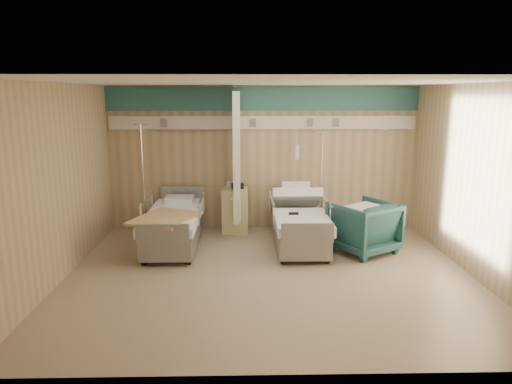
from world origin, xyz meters
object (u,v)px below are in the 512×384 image
bed_left (174,229)px  iv_stand_right (320,211)px  bed_right (299,229)px  visitor_armchair (363,227)px  bedside_cabinet (235,210)px  iv_stand_left (145,212)px

bed_left → iv_stand_right: iv_stand_right is taller
bed_right → visitor_armchair: bearing=-17.6°
bedside_cabinet → visitor_armchair: (2.20, -1.23, 0.02)m
bed_right → bedside_cabinet: 1.46m
bedside_cabinet → iv_stand_left: iv_stand_left is taller
visitor_armchair → iv_stand_left: size_ratio=0.46×
bed_right → visitor_armchair: size_ratio=2.23×
visitor_armchair → iv_stand_right: bearing=-96.7°
iv_stand_right → visitor_armchair: bearing=-65.6°
bed_left → iv_stand_right: (2.71, 0.86, 0.08)m
bedside_cabinet → iv_stand_right: size_ratio=0.44×
bed_right → iv_stand_left: iv_stand_left is taller
iv_stand_right → iv_stand_left: (-3.38, -0.11, 0.03)m
iv_stand_right → iv_stand_left: bearing=-178.1°
visitor_armchair → bed_right: bearing=-48.6°
iv_stand_left → iv_stand_right: bearing=1.9°
bed_right → iv_stand_left: size_ratio=1.02×
visitor_armchair → iv_stand_left: (-3.92, 1.08, -0.01)m
bed_right → bed_left: 2.20m
bed_right → iv_stand_left: (-2.87, 0.75, 0.12)m
bed_left → visitor_armchair: 3.27m
iv_stand_left → bed_left: bearing=-48.4°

